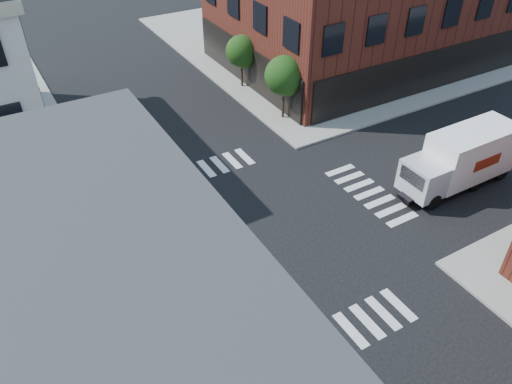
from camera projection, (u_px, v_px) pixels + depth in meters
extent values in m
plane|color=black|center=(265.00, 234.00, 25.85)|extent=(120.00, 120.00, 0.00)
cube|color=gray|center=(338.00, 37.00, 48.74)|extent=(30.00, 30.00, 0.15)
cylinder|color=black|center=(283.00, 108.00, 35.23)|extent=(0.18, 0.18, 1.47)
cylinder|color=black|center=(283.00, 98.00, 34.79)|extent=(0.12, 0.12, 1.47)
sphere|color=#16380F|center=(284.00, 75.00, 33.78)|extent=(2.69, 2.69, 2.69)
sphere|color=#16380F|center=(288.00, 83.00, 34.14)|extent=(1.85, 1.85, 1.85)
cylinder|color=black|center=(242.00, 78.00, 39.41)|extent=(0.18, 0.18, 1.33)
cylinder|color=black|center=(242.00, 70.00, 39.01)|extent=(0.12, 0.12, 1.33)
sphere|color=#16380F|center=(241.00, 51.00, 38.10)|extent=(2.43, 2.43, 2.43)
sphere|color=#16380F|center=(245.00, 57.00, 38.43)|extent=(1.67, 1.67, 1.67)
cylinder|color=black|center=(198.00, 366.00, 17.04)|extent=(0.12, 0.12, 4.60)
cube|color=#053819|center=(211.00, 344.00, 16.74)|extent=(1.10, 0.03, 0.22)
cube|color=#053819|center=(189.00, 334.00, 16.75)|extent=(0.03, 1.10, 0.22)
imported|color=black|center=(203.00, 330.00, 16.28)|extent=(0.22, 0.18, 1.10)
imported|color=black|center=(187.00, 331.00, 16.27)|extent=(0.18, 0.22, 1.10)
cube|color=white|center=(470.00, 153.00, 28.50)|extent=(5.41, 2.34, 2.89)
cube|color=maroon|center=(488.00, 163.00, 27.69)|extent=(2.05, 0.04, 0.65)
cube|color=maroon|center=(454.00, 143.00, 29.32)|extent=(2.05, 0.04, 0.65)
cube|color=silver|center=(423.00, 178.00, 27.39)|extent=(1.87, 2.24, 1.87)
cube|color=black|center=(413.00, 178.00, 26.84)|extent=(0.10, 1.77, 0.84)
cube|color=black|center=(451.00, 180.00, 28.95)|extent=(7.47, 0.94, 0.23)
cylinder|color=black|center=(433.00, 201.00, 27.30)|extent=(0.93, 0.33, 0.93)
cylinder|color=black|center=(408.00, 183.00, 28.65)|extent=(0.93, 0.33, 0.93)
cylinder|color=black|center=(475.00, 183.00, 28.65)|extent=(0.93, 0.33, 0.93)
cylinder|color=black|center=(449.00, 167.00, 30.00)|extent=(0.93, 0.33, 0.93)
cylinder|color=black|center=(501.00, 172.00, 29.55)|extent=(0.93, 0.33, 0.93)
cylinder|color=black|center=(474.00, 157.00, 30.90)|extent=(0.93, 0.33, 0.93)
cube|color=red|center=(195.00, 330.00, 20.99)|extent=(0.51, 0.51, 0.04)
cone|color=red|center=(194.00, 325.00, 20.79)|extent=(0.48, 0.48, 0.71)
cylinder|color=white|center=(194.00, 324.00, 20.72)|extent=(0.27, 0.27, 0.08)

